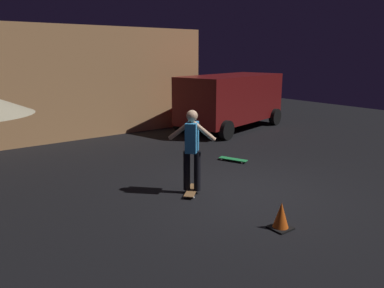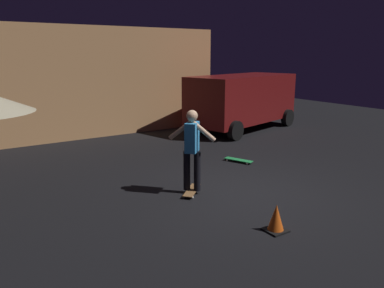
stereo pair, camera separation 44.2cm
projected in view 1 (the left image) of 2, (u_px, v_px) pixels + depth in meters
name	position (u px, v px, depth m)	size (l,w,h in m)	color
ground_plane	(239.00, 191.00, 7.94)	(28.00, 28.00, 0.00)	black
low_building	(56.00, 81.00, 13.46)	(10.28, 3.34, 3.72)	tan
parked_van	(231.00, 98.00, 14.33)	(4.92, 3.14, 2.03)	maroon
skateboard_ridden	(192.00, 191.00, 7.84)	(0.71, 0.67, 0.07)	olive
skateboard_spare	(233.00, 159.00, 10.14)	(0.47, 0.80, 0.07)	green
skater	(192.00, 145.00, 7.61)	(0.73, 0.79, 1.67)	black
traffic_cone	(281.00, 217.00, 6.21)	(0.34, 0.34, 0.46)	black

